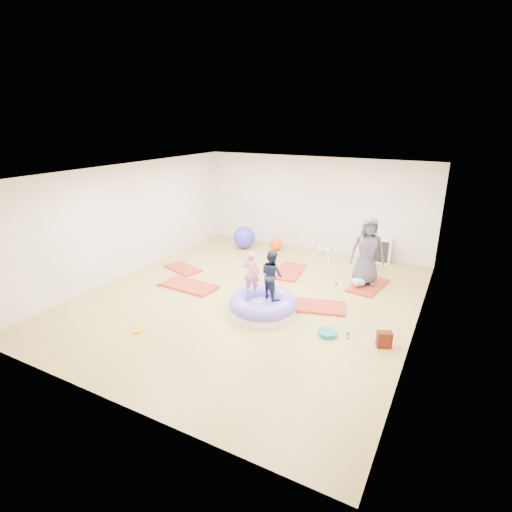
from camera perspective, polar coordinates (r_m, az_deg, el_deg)
The scene contains 19 objects.
room at distance 8.60m, azimuth -0.94°, elevation 2.57°, with size 7.01×8.01×2.81m.
gym_mat_front_left at distance 9.76m, azimuth -9.52°, elevation -4.20°, with size 1.34×0.67×0.06m, color #B22F20.
gym_mat_mid_left at distance 10.90m, azimuth -10.40°, elevation -1.75°, with size 1.08×0.54×0.04m, color #B22F20.
gym_mat_center_back at distance 10.53m, azimuth 4.74°, elevation -2.22°, with size 1.27×0.63×0.05m, color #B22F20.
gym_mat_right at distance 8.71m, azimuth 8.28°, elevation -7.11°, with size 1.32×0.66×0.05m, color #B22F20.
gym_mat_rear_right at distance 10.02m, azimuth 15.69°, elevation -4.06°, with size 1.26×0.63×0.05m, color #B22F20.
inflatable_cushion at distance 8.34m, azimuth 0.97°, elevation -7.02°, with size 1.43×1.43×0.45m.
child_pink at distance 8.22m, azimuth -0.68°, elevation -2.08°, with size 0.34×0.22×0.93m, color #DD6C7D.
child_navy at distance 7.99m, azimuth 2.26°, elevation -2.37°, with size 0.50×0.39×1.02m, color #162034.
adult_caregiver at distance 9.80m, azimuth 15.61°, elevation 0.72°, with size 0.80×0.52×1.64m, color #464453.
infant at distance 9.79m, azimuth 14.31°, elevation -3.66°, with size 0.35×0.35×0.21m.
ball_pit_balls at distance 8.99m, azimuth 4.02°, elevation -6.04°, with size 4.77×2.56×0.07m.
exercise_ball_blue at distance 12.38m, azimuth -1.68°, elevation 2.68°, with size 0.69×0.69×0.69m, color #3532D8.
exercise_ball_orange at distance 12.21m, azimuth 2.91°, elevation 1.68°, with size 0.38×0.38×0.38m, color #FC5009.
infant_play_gym at distance 11.12m, azimuth 9.56°, elevation 0.37°, with size 0.63×0.60×0.48m.
cube_shelf at distance 11.70m, azimuth 17.10°, elevation 0.86°, with size 0.70×0.34×0.70m.
balance_disc at distance 7.72m, azimuth 10.15°, elevation -10.78°, with size 0.37×0.37×0.08m, color #108178.
backpack at distance 7.55m, azimuth 17.85°, elevation -11.28°, with size 0.26×0.16×0.30m, color #942509.
yellow_toy at distance 8.05m, azimuth -16.52°, elevation -10.21°, with size 0.21×0.21×0.03m, color #D9AA00.
Camera 1 is at (4.01, -7.20, 3.86)m, focal length 28.00 mm.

